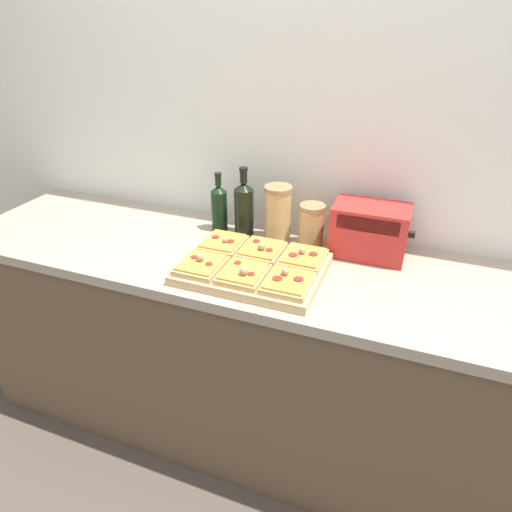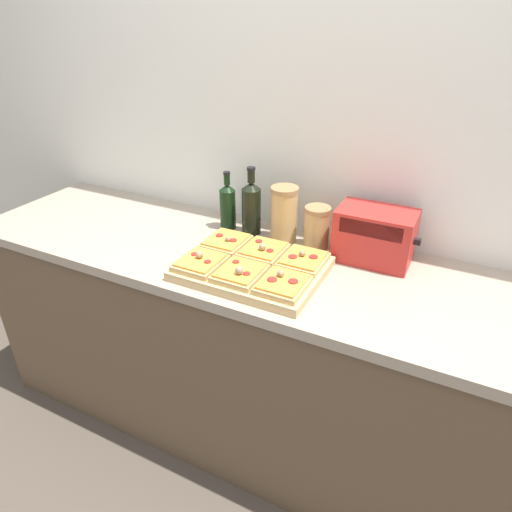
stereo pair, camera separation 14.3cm
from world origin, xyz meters
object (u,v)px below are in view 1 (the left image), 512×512
object	(u,v)px
olive_oil_bottle	(219,207)
grain_jar_tall	(278,213)
wine_bottle	(244,207)
grain_jar_short	(311,225)
toaster_oven	(369,230)
cutting_board	(253,269)

from	to	relation	value
olive_oil_bottle	grain_jar_tall	xyz separation A→B (m)	(0.26, 0.00, 0.01)
wine_bottle	grain_jar_short	size ratio (longest dim) A/B	1.68
wine_bottle	toaster_oven	bearing A→B (deg)	-0.09
cutting_board	grain_jar_tall	bearing A→B (deg)	91.48
cutting_board	grain_jar_tall	xyz separation A→B (m)	(-0.01, 0.29, 0.10)
cutting_board	grain_jar_tall	world-z (taller)	grain_jar_tall
cutting_board	grain_jar_short	world-z (taller)	grain_jar_short
grain_jar_tall	grain_jar_short	bearing A→B (deg)	0.00
grain_jar_short	toaster_oven	size ratio (longest dim) A/B	0.56
cutting_board	grain_jar_tall	size ratio (longest dim) A/B	2.19
olive_oil_bottle	toaster_oven	distance (m)	0.62
cutting_board	wine_bottle	xyz separation A→B (m)	(-0.15, 0.29, 0.10)
toaster_oven	grain_jar_short	bearing A→B (deg)	179.78
grain_jar_tall	toaster_oven	size ratio (longest dim) A/B	0.75
olive_oil_bottle	grain_jar_short	size ratio (longest dim) A/B	1.47
cutting_board	olive_oil_bottle	world-z (taller)	olive_oil_bottle
olive_oil_bottle	wine_bottle	xyz separation A→B (m)	(0.11, 0.00, 0.01)
wine_bottle	grain_jar_tall	distance (m)	0.15
wine_bottle	toaster_oven	world-z (taller)	wine_bottle
wine_bottle	cutting_board	bearing A→B (deg)	-62.11
olive_oil_bottle	wine_bottle	size ratio (longest dim) A/B	0.88
cutting_board	wine_bottle	world-z (taller)	wine_bottle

